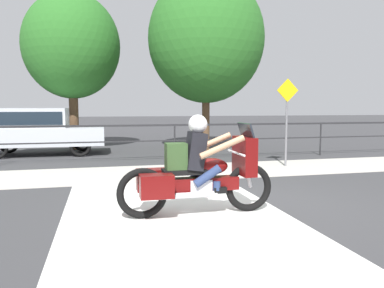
# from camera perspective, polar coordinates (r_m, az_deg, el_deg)

# --- Properties ---
(ground_plane) EXTENTS (120.00, 120.00, 0.00)m
(ground_plane) POSITION_cam_1_polar(r_m,az_deg,el_deg) (6.50, 6.82, -9.18)
(ground_plane) COLOR #38383A
(sidewalk_band) EXTENTS (44.00, 2.40, 0.01)m
(sidewalk_band) POSITION_cam_1_polar(r_m,az_deg,el_deg) (9.69, -0.25, -4.18)
(sidewalk_band) COLOR #B7B2A8
(sidewalk_band) RESTS_ON ground
(crosswalk_band) EXTENTS (3.40, 6.00, 0.01)m
(crosswalk_band) POSITION_cam_1_polar(r_m,az_deg,el_deg) (6.02, -2.82, -10.33)
(crosswalk_band) COLOR silver
(crosswalk_band) RESTS_ON ground
(fence_railing) EXTENTS (36.00, 0.05, 1.13)m
(fence_railing) POSITION_cam_1_polar(r_m,az_deg,el_deg) (11.61, -2.66, 1.87)
(fence_railing) COLOR #232326
(fence_railing) RESTS_ON ground
(motorcycle) EXTENTS (2.46, 0.76, 1.55)m
(motorcycle) POSITION_cam_1_polar(r_m,az_deg,el_deg) (5.74, 0.83, -4.16)
(motorcycle) COLOR black
(motorcycle) RESTS_ON ground
(parked_car) EXTENTS (4.13, 1.76, 1.62)m
(parked_car) POSITION_cam_1_polar(r_m,az_deg,el_deg) (13.93, -22.25, 2.21)
(parked_car) COLOR #B7BCC4
(parked_car) RESTS_ON ground
(street_sign) EXTENTS (0.64, 0.06, 2.43)m
(street_sign) POSITION_cam_1_polar(r_m,az_deg,el_deg) (10.72, 14.25, 4.62)
(street_sign) COLOR slate
(street_sign) RESTS_ON ground
(tree_behind_sign) EXTENTS (4.31, 4.31, 6.55)m
(tree_behind_sign) POSITION_cam_1_polar(r_m,az_deg,el_deg) (14.48, 2.16, 15.67)
(tree_behind_sign) COLOR brown
(tree_behind_sign) RESTS_ON ground
(tree_behind_car) EXTENTS (3.65, 3.65, 6.00)m
(tree_behind_car) POSITION_cam_1_polar(r_m,az_deg,el_deg) (15.47, -17.85, 14.00)
(tree_behind_car) COLOR brown
(tree_behind_car) RESTS_ON ground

